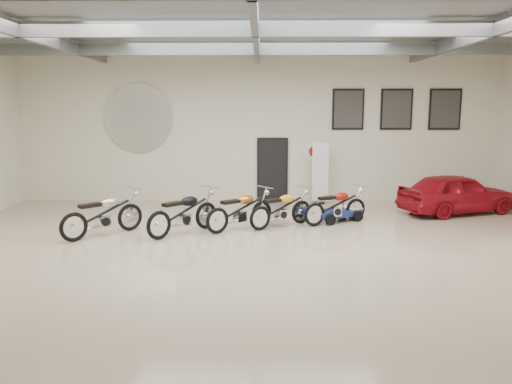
{
  "coord_description": "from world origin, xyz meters",
  "views": [
    {
      "loc": [
        0.14,
        -10.83,
        3.09
      ],
      "look_at": [
        0.0,
        1.2,
        1.1
      ],
      "focal_mm": 35.0,
      "sensor_mm": 36.0,
      "label": 1
    }
  ],
  "objects_px": {
    "motorcycle_gold": "(240,209)",
    "go_kart": "(341,210)",
    "motorcycle_black": "(183,212)",
    "motorcycle_silver": "(103,213)",
    "vintage_car": "(457,193)",
    "motorcycle_yellow": "(281,208)",
    "banner_stand": "(320,174)",
    "motorcycle_red": "(336,205)"
  },
  "relations": [
    {
      "from": "motorcycle_gold",
      "to": "go_kart",
      "type": "distance_m",
      "value": 3.02
    },
    {
      "from": "go_kart",
      "to": "motorcycle_gold",
      "type": "bearing_deg",
      "value": 171.79
    },
    {
      "from": "go_kart",
      "to": "motorcycle_black",
      "type": "bearing_deg",
      "value": 170.86
    },
    {
      "from": "motorcycle_silver",
      "to": "go_kart",
      "type": "bearing_deg",
      "value": -30.43
    },
    {
      "from": "motorcycle_black",
      "to": "go_kart",
      "type": "distance_m",
      "value": 4.5
    },
    {
      "from": "vintage_car",
      "to": "motorcycle_yellow",
      "type": "bearing_deg",
      "value": 89.22
    },
    {
      "from": "banner_stand",
      "to": "motorcycle_red",
      "type": "xyz_separation_m",
      "value": [
        0.09,
        -2.93,
        -0.48
      ]
    },
    {
      "from": "banner_stand",
      "to": "motorcycle_yellow",
      "type": "bearing_deg",
      "value": -99.35
    },
    {
      "from": "motorcycle_black",
      "to": "go_kart",
      "type": "xyz_separation_m",
      "value": [
        4.2,
        1.6,
        -0.25
      ]
    },
    {
      "from": "banner_stand",
      "to": "vintage_car",
      "type": "bearing_deg",
      "value": -7.33
    },
    {
      "from": "motorcycle_red",
      "to": "motorcycle_gold",
      "type": "bearing_deg",
      "value": 167.09
    },
    {
      "from": "motorcycle_silver",
      "to": "go_kart",
      "type": "height_order",
      "value": "motorcycle_silver"
    },
    {
      "from": "vintage_car",
      "to": "motorcycle_gold",
      "type": "bearing_deg",
      "value": 88.78
    },
    {
      "from": "motorcycle_black",
      "to": "motorcycle_gold",
      "type": "relative_size",
      "value": 1.05
    },
    {
      "from": "motorcycle_silver",
      "to": "motorcycle_gold",
      "type": "distance_m",
      "value": 3.43
    },
    {
      "from": "motorcycle_gold",
      "to": "vintage_car",
      "type": "relative_size",
      "value": 0.58
    },
    {
      "from": "motorcycle_yellow",
      "to": "go_kart",
      "type": "bearing_deg",
      "value": -10.83
    },
    {
      "from": "motorcycle_black",
      "to": "motorcycle_yellow",
      "type": "relative_size",
      "value": 1.1
    },
    {
      "from": "motorcycle_yellow",
      "to": "go_kart",
      "type": "distance_m",
      "value": 1.91
    },
    {
      "from": "motorcycle_yellow",
      "to": "vintage_car",
      "type": "height_order",
      "value": "vintage_car"
    },
    {
      "from": "motorcycle_gold",
      "to": "motorcycle_silver",
      "type": "bearing_deg",
      "value": 152.03
    },
    {
      "from": "motorcycle_yellow",
      "to": "go_kart",
      "type": "relative_size",
      "value": 1.15
    },
    {
      "from": "motorcycle_silver",
      "to": "motorcycle_black",
      "type": "bearing_deg",
      "value": -40.31
    },
    {
      "from": "motorcycle_silver",
      "to": "motorcycle_yellow",
      "type": "xyz_separation_m",
      "value": [
        4.44,
        1.02,
        -0.05
      ]
    },
    {
      "from": "motorcycle_silver",
      "to": "motorcycle_red",
      "type": "relative_size",
      "value": 1.1
    },
    {
      "from": "motorcycle_gold",
      "to": "motorcycle_yellow",
      "type": "xyz_separation_m",
      "value": [
        1.08,
        0.32,
        -0.02
      ]
    },
    {
      "from": "motorcycle_silver",
      "to": "motorcycle_black",
      "type": "xyz_separation_m",
      "value": [
        1.95,
        0.23,
        -0.0
      ]
    },
    {
      "from": "motorcycle_red",
      "to": "vintage_car",
      "type": "xyz_separation_m",
      "value": [
        3.84,
        1.43,
        0.1
      ]
    },
    {
      "from": "motorcycle_red",
      "to": "motorcycle_black",
      "type": "bearing_deg",
      "value": 168.28
    },
    {
      "from": "motorcycle_black",
      "to": "motorcycle_yellow",
      "type": "distance_m",
      "value": 2.61
    },
    {
      "from": "motorcycle_black",
      "to": "motorcycle_yellow",
      "type": "height_order",
      "value": "motorcycle_black"
    },
    {
      "from": "motorcycle_red",
      "to": "go_kart",
      "type": "height_order",
      "value": "motorcycle_red"
    },
    {
      "from": "motorcycle_red",
      "to": "go_kart",
      "type": "xyz_separation_m",
      "value": [
        0.21,
        0.4,
        -0.2
      ]
    },
    {
      "from": "motorcycle_yellow",
      "to": "vintage_car",
      "type": "xyz_separation_m",
      "value": [
        5.34,
        1.84,
        0.1
      ]
    },
    {
      "from": "motorcycle_red",
      "to": "banner_stand",
      "type": "bearing_deg",
      "value": 63.29
    },
    {
      "from": "banner_stand",
      "to": "motorcycle_gold",
      "type": "relative_size",
      "value": 0.96
    },
    {
      "from": "motorcycle_black",
      "to": "motorcycle_gold",
      "type": "bearing_deg",
      "value": -29.49
    },
    {
      "from": "banner_stand",
      "to": "motorcycle_gold",
      "type": "xyz_separation_m",
      "value": [
        -2.49,
        -3.65,
        -0.46
      ]
    },
    {
      "from": "banner_stand",
      "to": "go_kart",
      "type": "height_order",
      "value": "banner_stand"
    },
    {
      "from": "banner_stand",
      "to": "go_kart",
      "type": "distance_m",
      "value": 2.64
    },
    {
      "from": "banner_stand",
      "to": "motorcycle_silver",
      "type": "height_order",
      "value": "banner_stand"
    },
    {
      "from": "banner_stand",
      "to": "motorcycle_silver",
      "type": "distance_m",
      "value": 7.31
    }
  ]
}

